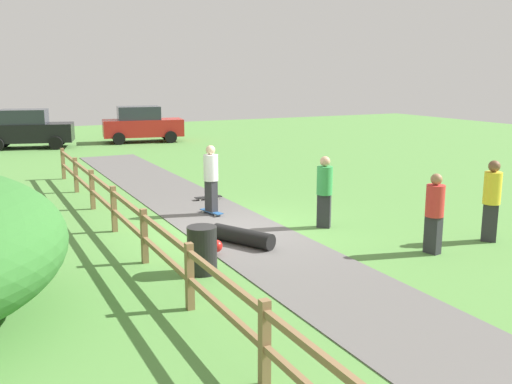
# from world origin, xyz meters

# --- Properties ---
(ground_plane) EXTENTS (60.00, 60.00, 0.00)m
(ground_plane) POSITION_xyz_m (0.00, 0.00, 0.00)
(ground_plane) COLOR #568E42
(asphalt_path) EXTENTS (2.40, 28.00, 0.02)m
(asphalt_path) POSITION_xyz_m (0.00, 0.00, 0.01)
(asphalt_path) COLOR #605E5B
(asphalt_path) RESTS_ON ground_plane
(wooden_fence) EXTENTS (0.12, 18.12, 1.10)m
(wooden_fence) POSITION_xyz_m (-2.60, 0.00, 0.67)
(wooden_fence) COLOR olive
(wooden_fence) RESTS_ON ground_plane
(trash_bin) EXTENTS (0.56, 0.56, 0.90)m
(trash_bin) POSITION_xyz_m (-1.80, -2.35, 0.45)
(trash_bin) COLOR black
(trash_bin) RESTS_ON ground_plane
(skater_riding) EXTENTS (0.46, 0.82, 1.84)m
(skater_riding) POSITION_xyz_m (0.08, 1.78, 1.05)
(skater_riding) COLOR #265999
(skater_riding) RESTS_ON asphalt_path
(skater_fallen) EXTENTS (1.42, 1.52, 0.36)m
(skater_fallen) POSITION_xyz_m (-0.43, -1.12, 0.20)
(skater_fallen) COLOR black
(skater_fallen) RESTS_ON asphalt_path
(skateboard_loose) EXTENTS (0.81, 0.24, 0.08)m
(skateboard_loose) POSITION_xyz_m (0.68, 3.50, 0.09)
(skateboard_loose) COLOR black
(skateboard_loose) RESTS_ON asphalt_path
(bystander_green) EXTENTS (0.54, 0.54, 1.75)m
(bystander_green) POSITION_xyz_m (2.05, -0.61, 0.97)
(bystander_green) COLOR #2D2D33
(bystander_green) RESTS_ON ground_plane
(bystander_red) EXTENTS (0.44, 0.44, 1.69)m
(bystander_red) POSITION_xyz_m (2.94, -3.36, 0.93)
(bystander_red) COLOR #2D2D33
(bystander_red) RESTS_ON ground_plane
(bystander_yellow) EXTENTS (0.54, 0.54, 1.83)m
(bystander_yellow) POSITION_xyz_m (4.70, -3.26, 1.02)
(bystander_yellow) COLOR #2D2D33
(bystander_yellow) RESTS_ON ground_plane
(parked_car_red) EXTENTS (4.42, 2.53, 1.92)m
(parked_car_red) POSITION_xyz_m (2.95, 18.62, 0.96)
(parked_car_red) COLOR red
(parked_car_red) RESTS_ON ground_plane
(parked_car_black) EXTENTS (4.49, 2.79, 1.92)m
(parked_car_black) POSITION_xyz_m (-2.84, 18.62, 0.96)
(parked_car_black) COLOR black
(parked_car_black) RESTS_ON ground_plane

